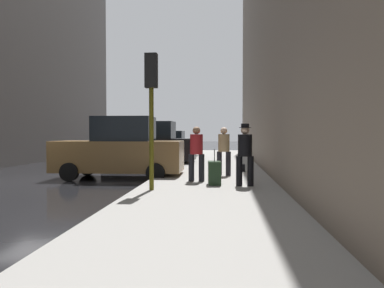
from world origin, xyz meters
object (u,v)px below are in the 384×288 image
at_px(traffic_light, 151,91).
at_px(duffel_bag, 241,168).
at_px(fire_hydrant, 175,162).
at_px(pedestrian_in_red_jacket, 196,151).
at_px(pedestrian_with_fedora, 245,151).
at_px(parked_bronze_suv, 120,150).
at_px(parked_silver_sedan, 167,145).
at_px(pedestrian_in_tan_coat, 224,149).
at_px(rolling_suitcase, 214,173).
at_px(parked_black_suv, 151,145).

height_order(traffic_light, duffel_bag, traffic_light).
xyz_separation_m(fire_hydrant, traffic_light, (0.05, -5.05, 2.26)).
bearing_deg(pedestrian_in_red_jacket, pedestrian_with_fedora, -32.47).
relative_size(parked_bronze_suv, parked_silver_sedan, 1.09).
bearing_deg(parked_silver_sedan, pedestrian_in_red_jacket, -77.25).
height_order(pedestrian_with_fedora, pedestrian_in_tan_coat, pedestrian_with_fedora).
distance_m(fire_hydrant, pedestrian_in_tan_coat, 2.55).
height_order(fire_hydrant, duffel_bag, fire_hydrant).
distance_m(parked_bronze_suv, rolling_suitcase, 4.28).
relative_size(parked_silver_sedan, pedestrian_in_red_jacket, 2.49).
distance_m(parked_bronze_suv, parked_silver_sedan, 11.15).
distance_m(parked_silver_sedan, pedestrian_in_red_jacket, 13.19).
relative_size(pedestrian_with_fedora, duffel_bag, 4.04).
height_order(pedestrian_in_red_jacket, pedestrian_with_fedora, pedestrian_with_fedora).
bearing_deg(pedestrian_in_tan_coat, pedestrian_with_fedora, -77.02).
bearing_deg(traffic_light, parked_silver_sedan, 97.18).
relative_size(pedestrian_in_red_jacket, rolling_suitcase, 1.64).
bearing_deg(pedestrian_in_red_jacket, parked_bronze_suv, 149.57).
xyz_separation_m(parked_black_suv, pedestrian_with_fedora, (4.36, -8.33, 0.10)).
xyz_separation_m(pedestrian_with_fedora, duffel_bag, (0.06, 4.12, -0.85)).
xyz_separation_m(parked_bronze_suv, duffel_bag, (4.42, 1.49, -0.74)).
bearing_deg(traffic_light, parked_black_suv, 101.32).
distance_m(parked_bronze_suv, parked_black_suv, 5.69).
bearing_deg(rolling_suitcase, fire_hydrant, 113.43).
xyz_separation_m(parked_silver_sedan, pedestrian_in_red_jacket, (2.91, -12.86, 0.26)).
relative_size(traffic_light, duffel_bag, 8.18).
bearing_deg(duffel_bag, pedestrian_in_red_jacket, -115.30).
bearing_deg(parked_black_suv, pedestrian_with_fedora, -62.35).
relative_size(traffic_light, pedestrian_in_red_jacket, 2.11).
bearing_deg(parked_bronze_suv, pedestrian_with_fedora, -31.12).
bearing_deg(traffic_light, parked_bronze_suv, 117.46).
height_order(parked_bronze_suv, pedestrian_in_tan_coat, parked_bronze_suv).
bearing_deg(pedestrian_in_red_jacket, traffic_light, -119.65).
relative_size(parked_black_suv, duffel_bag, 10.58).
xyz_separation_m(traffic_light, pedestrian_with_fedora, (2.51, 0.93, -1.62)).
xyz_separation_m(parked_bronze_suv, fire_hydrant, (1.80, 1.48, -0.54)).
bearing_deg(fire_hydrant, rolling_suitcase, -66.57).
height_order(pedestrian_in_red_jacket, duffel_bag, pedestrian_in_red_jacket).
bearing_deg(pedestrian_with_fedora, fire_hydrant, 121.86).
distance_m(parked_bronze_suv, traffic_light, 4.37).
bearing_deg(fire_hydrant, traffic_light, -89.43).
bearing_deg(parked_black_suv, parked_bronze_suv, -90.00).
xyz_separation_m(parked_silver_sedan, pedestrian_in_tan_coat, (3.76, -11.19, 0.26)).
bearing_deg(pedestrian_with_fedora, pedestrian_in_red_jacket, 147.53).
xyz_separation_m(parked_bronze_suv, rolling_suitcase, (3.49, -2.41, -0.54)).
xyz_separation_m(fire_hydrant, pedestrian_in_red_jacket, (1.11, -3.19, 0.61)).
relative_size(parked_bronze_suv, pedestrian_in_red_jacket, 2.71).
bearing_deg(parked_silver_sedan, traffic_light, -82.82).
distance_m(fire_hydrant, pedestrian_with_fedora, 4.89).
distance_m(fire_hydrant, duffel_bag, 2.63).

